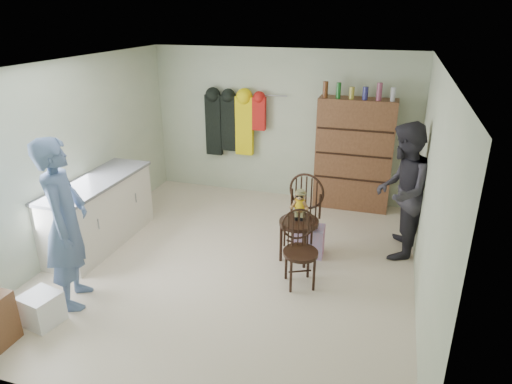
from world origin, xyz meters
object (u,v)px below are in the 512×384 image
(chair_far, at_px, (300,246))
(dresser, at_px, (354,154))
(counter, at_px, (99,212))
(chair_front, at_px, (301,213))

(chair_far, height_order, dresser, dresser)
(counter, bearing_deg, chair_far, -3.70)
(chair_front, relative_size, dresser, 0.55)
(counter, height_order, chair_front, chair_front)
(chair_front, distance_m, dresser, 1.95)
(counter, xyz_separation_m, dresser, (3.20, 2.30, 0.44))
(chair_front, bearing_deg, counter, -158.07)
(chair_front, bearing_deg, chair_far, -66.30)
(dresser, bearing_deg, chair_front, -103.80)
(chair_front, relative_size, chair_far, 1.22)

